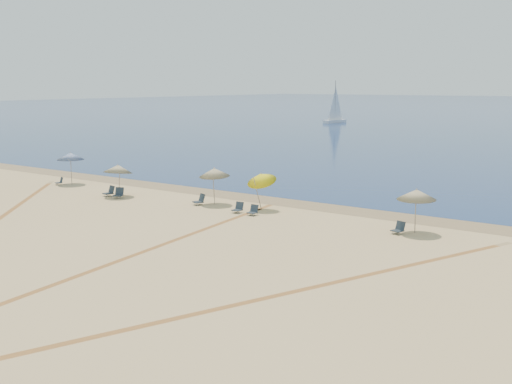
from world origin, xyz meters
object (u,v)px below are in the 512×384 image
(umbrella_2, at_px, (214,172))
(umbrella_4, at_px, (417,194))
(chair_2, at_px, (119,193))
(sailboat_1, at_px, (335,110))
(umbrella_3, at_px, (261,178))
(chair_1, at_px, (110,192))
(chair_0, at_px, (60,181))
(umbrella_0, at_px, (70,156))
(chair_6, at_px, (399,228))
(chair_3, at_px, (200,200))
(umbrella_1, at_px, (118,169))
(chair_5, at_px, (253,211))
(chair_4, at_px, (238,208))

(umbrella_2, xyz_separation_m, umbrella_4, (13.94, -0.12, -0.04))
(chair_2, xyz_separation_m, sailboat_1, (-25.90, 84.31, 2.32))
(umbrella_3, distance_m, chair_1, 12.05)
(umbrella_4, distance_m, chair_0, 29.23)
(umbrella_0, relative_size, chair_6, 3.39)
(umbrella_0, relative_size, umbrella_4, 1.06)
(chair_2, bearing_deg, chair_3, -11.31)
(umbrella_1, bearing_deg, chair_1, -152.24)
(umbrella_0, relative_size, chair_1, 3.11)
(chair_2, bearing_deg, umbrella_1, 112.92)
(chair_0, relative_size, chair_1, 0.86)
(umbrella_1, distance_m, chair_0, 7.97)
(chair_0, relative_size, chair_5, 1.13)
(umbrella_0, height_order, chair_0, umbrella_0)
(umbrella_3, relative_size, umbrella_4, 1.10)
(chair_4, distance_m, chair_6, 10.37)
(chair_0, xyz_separation_m, chair_1, (7.13, -1.19, 0.07))
(chair_5, height_order, chair_6, chair_6)
(chair_0, distance_m, chair_1, 7.23)
(sailboat_1, bearing_deg, chair_3, -56.15)
(chair_3, xyz_separation_m, chair_4, (3.59, -0.56, -0.03))
(umbrella_3, height_order, umbrella_4, umbrella_3)
(umbrella_2, distance_m, chair_4, 3.70)
(chair_1, xyz_separation_m, chair_4, (11.02, 0.65, -0.03))
(umbrella_2, xyz_separation_m, sailboat_1, (-32.91, 82.22, 0.48))
(chair_6, bearing_deg, umbrella_1, -161.77)
(umbrella_0, bearing_deg, chair_5, -4.06)
(umbrella_1, relative_size, sailboat_1, 0.27)
(chair_0, distance_m, sailboat_1, 84.87)
(umbrella_3, distance_m, sailboat_1, 89.76)
(chair_1, bearing_deg, umbrella_1, 40.27)
(umbrella_2, bearing_deg, umbrella_1, -167.75)
(chair_1, bearing_deg, umbrella_4, 17.26)
(chair_1, height_order, chair_2, chair_1)
(umbrella_0, height_order, chair_4, umbrella_0)
(umbrella_0, bearing_deg, umbrella_3, 0.81)
(chair_3, bearing_deg, umbrella_2, 69.64)
(umbrella_0, xyz_separation_m, chair_3, (13.99, -0.69, -1.94))
(chair_1, relative_size, chair_6, 1.09)
(umbrella_1, relative_size, chair_2, 2.64)
(umbrella_1, xyz_separation_m, chair_2, (0.49, -0.46, -1.67))
(chair_5, bearing_deg, umbrella_1, 179.22)
(umbrella_0, relative_size, chair_2, 2.89)
(chair_2, bearing_deg, sailboat_1, 83.63)
(chair_6, bearing_deg, chair_3, -164.30)
(chair_0, height_order, sailboat_1, sailboat_1)
(chair_3, height_order, chair_5, chair_3)
(umbrella_3, bearing_deg, umbrella_1, -170.55)
(umbrella_1, xyz_separation_m, chair_4, (10.41, 0.33, -1.70))
(umbrella_3, xyz_separation_m, chair_3, (-4.30, -0.95, -1.77))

